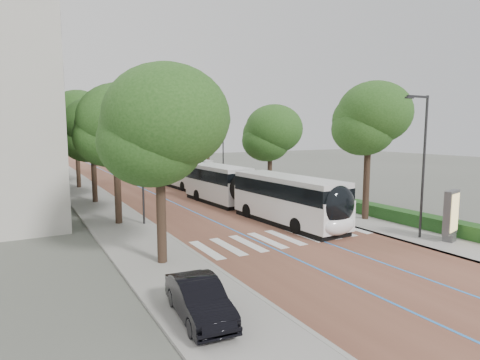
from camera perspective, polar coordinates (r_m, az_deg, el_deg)
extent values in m
plane|color=#51544C|center=(22.79, 7.47, -8.80)|extent=(160.00, 160.00, 0.00)
cube|color=brown|center=(59.35, -16.22, 0.86)|extent=(11.00, 140.00, 0.02)
cube|color=gray|center=(58.14, -23.44, 0.47)|extent=(4.00, 140.00, 0.12)
cube|color=gray|center=(61.44, -9.40, 1.30)|extent=(4.00, 140.00, 0.12)
cube|color=gray|center=(58.36, -21.58, 0.58)|extent=(0.20, 140.00, 0.14)
cube|color=gray|center=(60.83, -11.08, 1.20)|extent=(0.20, 140.00, 0.14)
cube|color=silver|center=(21.26, -4.80, -9.87)|extent=(0.55, 3.60, 0.01)
cube|color=silver|center=(21.78, -1.76, -9.43)|extent=(0.55, 3.60, 0.01)
cube|color=silver|center=(22.36, 1.12, -8.98)|extent=(0.55, 3.60, 0.01)
cube|color=silver|center=(22.99, 3.84, -8.54)|extent=(0.55, 3.60, 0.01)
cube|color=silver|center=(23.67, 6.40, -8.11)|extent=(0.55, 3.60, 0.01)
cube|color=silver|center=(24.40, 8.81, -7.69)|extent=(0.55, 3.60, 0.01)
cube|color=silver|center=(25.17, 11.08, -7.28)|extent=(0.55, 3.60, 0.01)
cube|color=silver|center=(25.97, 13.20, -6.88)|extent=(0.55, 3.60, 0.01)
cube|color=silver|center=(26.81, 15.19, -6.50)|extent=(0.55, 3.60, 0.01)
cube|color=#2A7BD5|center=(59.01, -17.73, 0.78)|extent=(0.12, 126.00, 0.01)
cube|color=#2A7BD5|center=(59.72, -14.73, 0.96)|extent=(0.12, 126.00, 0.01)
cube|color=black|center=(45.73, -25.75, 2.39)|extent=(0.12, 38.00, 1.60)
cube|color=black|center=(45.62, -25.97, 6.40)|extent=(0.12, 38.00, 1.60)
cube|color=black|center=(45.72, -26.19, 10.40)|extent=(0.12, 38.00, 1.60)
cube|color=black|center=(46.03, -26.40, 14.13)|extent=(0.12, 38.00, 1.60)
cube|color=#1A3C14|center=(28.90, 22.18, -4.79)|extent=(1.20, 14.00, 0.80)
cylinder|color=#29292B|center=(24.77, 24.65, 1.59)|extent=(0.14, 0.14, 8.00)
cube|color=#29292B|center=(24.10, 23.99, 10.79)|extent=(1.70, 0.12, 0.12)
cube|color=#29292B|center=(23.54, 22.94, 10.74)|extent=(0.50, 0.20, 0.10)
cylinder|color=#29292B|center=(44.33, -2.42, 4.42)|extent=(0.14, 0.14, 8.00)
cube|color=#29292B|center=(43.96, -3.39, 9.47)|extent=(1.70, 0.12, 0.12)
cube|color=#29292B|center=(43.66, -4.22, 9.38)|extent=(0.50, 0.20, 0.10)
cylinder|color=#29292B|center=(26.57, -13.73, 2.38)|extent=(0.14, 0.14, 8.00)
cylinder|color=black|center=(18.86, -11.12, -5.36)|extent=(0.44, 0.44, 4.40)
ellipsoid|color=#1E4516|center=(18.42, -11.42, 6.87)|extent=(5.66, 5.66, 4.81)
cylinder|color=black|center=(27.42, -16.99, -1.56)|extent=(0.44, 0.44, 4.47)
ellipsoid|color=#1E4516|center=(27.13, -17.30, 6.96)|extent=(5.47, 5.47, 4.65)
cylinder|color=black|center=(36.22, -20.02, 0.22)|extent=(0.44, 0.44, 4.26)
ellipsoid|color=#1E4516|center=(35.98, -20.28, 6.36)|extent=(5.53, 5.53, 4.70)
cylinder|color=black|center=(46.03, -22.05, 2.06)|extent=(0.44, 0.44, 5.13)
ellipsoid|color=#1E4516|center=(45.89, -22.33, 7.86)|extent=(5.99, 5.99, 5.09)
cylinder|color=black|center=(57.93, -23.56, 2.88)|extent=(0.44, 0.44, 5.03)
ellipsoid|color=#1E4516|center=(57.82, -23.78, 7.40)|extent=(5.98, 5.98, 5.09)
cylinder|color=black|center=(72.85, -24.75, 3.62)|extent=(0.44, 0.44, 5.12)
ellipsoid|color=#1E4516|center=(72.76, -24.94, 7.28)|extent=(5.16, 5.16, 4.38)
cylinder|color=black|center=(28.82, 17.51, -0.81)|extent=(0.44, 0.44, 4.82)
ellipsoid|color=#1E4516|center=(28.57, 17.85, 7.91)|extent=(4.96, 4.96, 4.22)
cylinder|color=black|center=(38.04, 4.26, 0.79)|extent=(0.44, 0.44, 4.05)
ellipsoid|color=#1E4516|center=(37.81, 4.31, 6.35)|extent=(5.38, 5.38, 4.57)
cylinder|color=black|center=(50.22, -4.58, 2.81)|extent=(0.44, 0.44, 4.88)
ellipsoid|color=#1E4516|center=(50.08, -4.63, 7.87)|extent=(4.97, 4.97, 4.22)
cylinder|color=black|center=(65.10, -10.47, 3.50)|extent=(0.44, 0.44, 4.41)
ellipsoid|color=#1E4516|center=(64.97, -10.55, 7.03)|extent=(5.22, 5.22, 4.43)
cylinder|color=black|center=(30.76, 0.76, -1.18)|extent=(2.35, 1.02, 2.30)
cube|color=white|center=(26.76, 6.78, -3.61)|extent=(3.01, 9.48, 1.82)
cube|color=black|center=(26.57, 6.81, -1.20)|extent=(3.04, 9.30, 0.97)
cube|color=silver|center=(26.48, 6.83, 0.18)|extent=(2.95, 9.29, 0.31)
cube|color=black|center=(26.98, 6.74, -5.88)|extent=(2.94, 9.11, 0.35)
cube|color=white|center=(34.50, -3.15, -1.14)|extent=(2.92, 7.86, 1.82)
cube|color=black|center=(34.35, -3.17, 0.74)|extent=(2.95, 7.71, 0.97)
cube|color=silver|center=(34.29, -3.18, 1.80)|extent=(2.86, 7.71, 0.31)
cube|color=black|center=(34.67, -3.14, -2.92)|extent=(2.85, 7.55, 0.35)
ellipsoid|color=black|center=(23.34, 13.83, -3.51)|extent=(2.41, 1.23, 2.28)
ellipsoid|color=white|center=(23.54, 13.84, -6.26)|extent=(2.40, 1.13, 1.14)
cylinder|color=black|center=(24.50, 8.06, -6.47)|extent=(0.35, 1.01, 1.00)
cylinder|color=black|center=(25.98, 11.89, -5.76)|extent=(0.35, 1.01, 1.00)
cylinder|color=black|center=(35.56, -6.05, -2.17)|extent=(0.35, 1.01, 1.00)
cylinder|color=black|center=(36.60, -2.88, -1.87)|extent=(0.35, 1.01, 1.00)
cylinder|color=black|center=(28.68, 1.10, -4.38)|extent=(0.35, 1.01, 1.00)
cylinder|color=black|center=(29.96, 4.72, -3.91)|extent=(0.35, 1.01, 1.00)
cube|color=white|center=(44.95, -8.70, 0.72)|extent=(3.25, 12.13, 1.82)
cube|color=black|center=(44.84, -8.73, 2.17)|extent=(3.27, 11.90, 0.97)
cube|color=silver|center=(44.79, -8.74, 2.99)|extent=(3.18, 11.89, 0.31)
cube|color=black|center=(45.08, -8.67, -0.65)|extent=(3.17, 11.65, 0.35)
ellipsoid|color=black|center=(39.63, -5.26, 1.00)|extent=(2.41, 1.25, 2.28)
ellipsoid|color=white|center=(39.72, -5.21, -0.65)|extent=(2.41, 1.15, 1.14)
cylinder|color=black|center=(41.33, -8.07, -0.89)|extent=(0.36, 1.02, 1.00)
cylinder|color=black|center=(42.31, -5.29, -0.66)|extent=(0.36, 1.02, 1.00)
cylinder|color=black|center=(48.10, -11.76, 0.16)|extent=(0.36, 1.02, 1.00)
cylinder|color=black|center=(48.94, -9.30, 0.34)|extent=(0.36, 1.02, 1.00)
cube|color=white|center=(57.12, -13.18, 1.98)|extent=(2.61, 12.02, 1.82)
cube|color=black|center=(57.04, -13.21, 3.12)|extent=(2.65, 11.78, 0.97)
cube|color=silver|center=(57.00, -13.23, 3.76)|extent=(2.56, 11.78, 0.31)
cube|color=black|center=(57.23, -13.15, 0.90)|extent=(2.56, 11.54, 0.35)
ellipsoid|color=black|center=(51.47, -11.45, 2.30)|extent=(2.36, 1.12, 2.28)
ellipsoid|color=white|center=(51.52, -11.41, 1.03)|extent=(2.36, 1.02, 1.14)
cylinder|color=black|center=(53.45, -13.29, 0.81)|extent=(0.31, 1.00, 1.00)
cylinder|color=black|center=(54.08, -10.98, 0.94)|extent=(0.31, 1.00, 1.00)
cylinder|color=black|center=(60.58, -15.15, 1.48)|extent=(0.31, 1.00, 1.00)
cylinder|color=black|center=(61.14, -13.09, 1.59)|extent=(0.31, 1.00, 1.00)
cube|color=white|center=(69.44, -16.34, 2.77)|extent=(3.15, 12.12, 1.82)
cube|color=black|center=(69.36, -16.37, 3.71)|extent=(3.18, 11.88, 0.97)
cube|color=silver|center=(69.33, -16.39, 4.24)|extent=(3.09, 11.88, 0.31)
cube|color=black|center=(69.52, -16.31, 1.87)|extent=(3.07, 11.64, 0.35)
ellipsoid|color=black|center=(63.79, -14.91, 3.12)|extent=(2.41, 1.23, 2.28)
ellipsoid|color=white|center=(63.83, -14.86, 2.10)|extent=(2.40, 1.13, 1.14)
cylinder|color=black|center=(65.74, -16.40, 1.87)|extent=(0.35, 1.01, 1.00)
cylinder|color=black|center=(66.39, -14.52, 1.98)|extent=(0.35, 1.01, 1.00)
cylinder|color=black|center=(72.86, -18.00, 2.30)|extent=(0.35, 1.01, 1.00)
cylinder|color=black|center=(73.45, -16.29, 2.40)|extent=(0.35, 1.01, 1.00)
cube|color=#59595B|center=(25.18, 27.62, -7.25)|extent=(0.75, 0.67, 0.42)
cube|color=#59595B|center=(24.89, 27.80, -4.08)|extent=(1.41, 0.71, 2.42)
cube|color=#E7CB7A|center=(24.83, 28.24, -4.13)|extent=(1.12, 0.32, 2.10)
imported|color=black|center=(13.67, -5.83, -16.49)|extent=(1.74, 4.05, 1.30)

